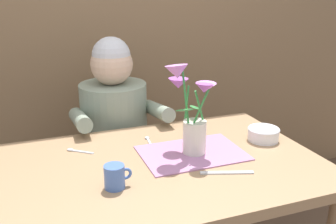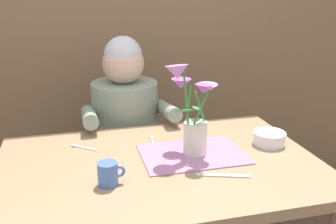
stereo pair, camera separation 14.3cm
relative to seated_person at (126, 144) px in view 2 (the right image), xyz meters
name	(u,v)px [view 2 (the right image)]	position (x,y,z in m)	size (l,w,h in m)	color
wood_panel_backdrop	(118,6)	(0.04, 0.43, 0.69)	(4.00, 0.10, 2.50)	brown
dining_table	(160,185)	(0.04, -0.62, 0.08)	(1.20, 0.80, 0.74)	#9E7A56
seated_person	(126,144)	(0.00, 0.00, 0.00)	(0.45, 0.47, 1.14)	#4C4C56
striped_placemat	(193,154)	(0.18, -0.58, 0.18)	(0.40, 0.28, 0.01)	#B275A3
flower_vase	(192,112)	(0.18, -0.57, 0.35)	(0.22, 0.26, 0.36)	silver
ceramic_bowl	(269,137)	(0.52, -0.56, 0.21)	(0.14, 0.14, 0.06)	white
dinner_knife	(223,175)	(0.23, -0.78, 0.18)	(0.19, 0.02, 0.01)	silver
coffee_cup	(108,174)	(-0.16, -0.73, 0.22)	(0.09, 0.07, 0.08)	#476BB7
spoon_0	(80,147)	(-0.25, -0.40, 0.18)	(0.10, 0.09, 0.01)	silver
spoon_1	(152,139)	(0.06, -0.40, 0.18)	(0.03, 0.12, 0.01)	silver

